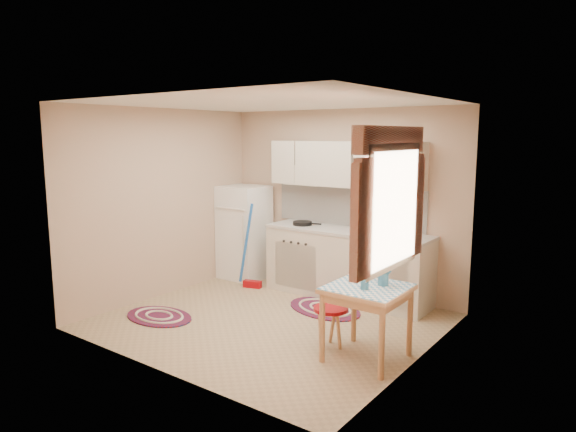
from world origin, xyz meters
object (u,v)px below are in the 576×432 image
Objects in this scene: fridge at (244,232)px; base_cabinets at (347,265)px; table at (367,323)px; stool at (331,327)px.

fridge reaches higher than base_cabinets.
fridge is 0.62× the size of base_cabinets.
table is (1.11, -1.54, -0.08)m from base_cabinets.
table is 1.71× the size of stool.
stool is (-0.43, 0.04, -0.15)m from table.
table is at bearing -5.15° from stool.
stool is (0.68, -1.51, -0.23)m from base_cabinets.
fridge reaches higher than stool.
base_cabinets reaches higher than table.
fridge reaches higher than table.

